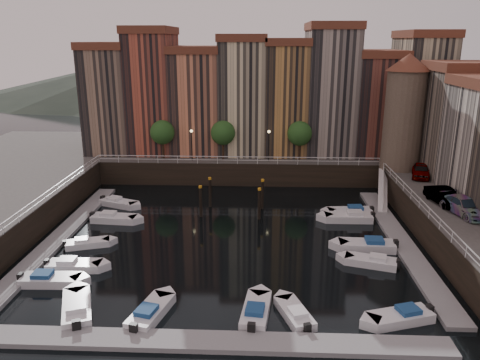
{
  "coord_description": "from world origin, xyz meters",
  "views": [
    {
      "loc": [
        2.9,
        -41.95,
        18.3
      ],
      "look_at": [
        0.87,
        4.0,
        4.46
      ],
      "focal_mm": 35.0,
      "sensor_mm": 36.0,
      "label": 1
    }
  ],
  "objects_px": {
    "gangway": "(383,188)",
    "boat_left_1": "(73,265)",
    "boat_left_0": "(49,280)",
    "car_b": "(444,197)",
    "car_a": "(421,171)",
    "mooring_pilings": "(233,198)",
    "boat_left_2": "(87,243)",
    "corner_tower": "(404,111)",
    "car_c": "(464,207)"
  },
  "relations": [
    {
      "from": "mooring_pilings",
      "to": "car_c",
      "type": "height_order",
      "value": "car_c"
    },
    {
      "from": "car_a",
      "to": "gangway",
      "type": "bearing_deg",
      "value": -155.41
    },
    {
      "from": "boat_left_2",
      "to": "car_b",
      "type": "xyz_separation_m",
      "value": [
        33.54,
        4.44,
        3.48
      ]
    },
    {
      "from": "mooring_pilings",
      "to": "boat_left_1",
      "type": "bearing_deg",
      "value": -131.95
    },
    {
      "from": "car_a",
      "to": "car_c",
      "type": "relative_size",
      "value": 0.87
    },
    {
      "from": "mooring_pilings",
      "to": "boat_left_2",
      "type": "bearing_deg",
      "value": -144.08
    },
    {
      "from": "boat_left_1",
      "to": "car_c",
      "type": "distance_m",
      "value": 34.61
    },
    {
      "from": "gangway",
      "to": "boat_left_0",
      "type": "relative_size",
      "value": 1.72
    },
    {
      "from": "mooring_pilings",
      "to": "boat_left_0",
      "type": "xyz_separation_m",
      "value": [
        -13.37,
        -16.35,
        -1.28
      ]
    },
    {
      "from": "corner_tower",
      "to": "gangway",
      "type": "relative_size",
      "value": 1.66
    },
    {
      "from": "car_b",
      "to": "gangway",
      "type": "bearing_deg",
      "value": 101.41
    },
    {
      "from": "boat_left_2",
      "to": "mooring_pilings",
      "type": "bearing_deg",
      "value": 18.25
    },
    {
      "from": "gangway",
      "to": "car_b",
      "type": "height_order",
      "value": "car_b"
    },
    {
      "from": "boat_left_1",
      "to": "car_c",
      "type": "relative_size",
      "value": 0.87
    },
    {
      "from": "boat_left_0",
      "to": "car_b",
      "type": "height_order",
      "value": "car_b"
    },
    {
      "from": "car_b",
      "to": "car_c",
      "type": "distance_m",
      "value": 2.79
    },
    {
      "from": "boat_left_2",
      "to": "car_a",
      "type": "height_order",
      "value": "car_a"
    },
    {
      "from": "boat_left_0",
      "to": "mooring_pilings",
      "type": "bearing_deg",
      "value": 49.03
    },
    {
      "from": "boat_left_0",
      "to": "car_b",
      "type": "xyz_separation_m",
      "value": [
        33.96,
        11.4,
        3.42
      ]
    },
    {
      "from": "corner_tower",
      "to": "car_c",
      "type": "xyz_separation_m",
      "value": [
        1.41,
        -15.82,
        -6.41
      ]
    },
    {
      "from": "boat_left_2",
      "to": "boat_left_0",
      "type": "bearing_deg",
      "value": -111.07
    },
    {
      "from": "car_c",
      "to": "boat_left_1",
      "type": "bearing_deg",
      "value": 175.19
    },
    {
      "from": "boat_left_2",
      "to": "car_c",
      "type": "height_order",
      "value": "car_c"
    },
    {
      "from": "boat_left_0",
      "to": "boat_left_2",
      "type": "distance_m",
      "value": 6.97
    },
    {
      "from": "boat_left_0",
      "to": "boat_left_2",
      "type": "height_order",
      "value": "boat_left_0"
    },
    {
      "from": "car_b",
      "to": "boat_left_2",
      "type": "bearing_deg",
      "value": 177.05
    },
    {
      "from": "mooring_pilings",
      "to": "car_a",
      "type": "xyz_separation_m",
      "value": [
        21.38,
        4.28,
        2.15
      ]
    },
    {
      "from": "gangway",
      "to": "car_b",
      "type": "relative_size",
      "value": 1.73
    },
    {
      "from": "car_b",
      "to": "car_a",
      "type": "bearing_deg",
      "value": 74.59
    },
    {
      "from": "corner_tower",
      "to": "boat_left_2",
      "type": "height_order",
      "value": "corner_tower"
    },
    {
      "from": "corner_tower",
      "to": "boat_left_2",
      "type": "relative_size",
      "value": 3.28
    },
    {
      "from": "corner_tower",
      "to": "car_b",
      "type": "distance_m",
      "value": 14.64
    },
    {
      "from": "gangway",
      "to": "car_c",
      "type": "bearing_deg",
      "value": -69.17
    },
    {
      "from": "gangway",
      "to": "corner_tower",
      "type": "bearing_deg",
      "value": 57.2
    },
    {
      "from": "gangway",
      "to": "boat_left_1",
      "type": "bearing_deg",
      "value": -149.27
    },
    {
      "from": "corner_tower",
      "to": "boat_left_1",
      "type": "bearing_deg",
      "value": -145.79
    },
    {
      "from": "corner_tower",
      "to": "boat_left_0",
      "type": "xyz_separation_m",
      "value": [
        -33.38,
        -24.56,
        -9.82
      ]
    },
    {
      "from": "car_a",
      "to": "car_b",
      "type": "distance_m",
      "value": 9.26
    },
    {
      "from": "corner_tower",
      "to": "gangway",
      "type": "bearing_deg",
      "value": -122.8
    },
    {
      "from": "corner_tower",
      "to": "car_a",
      "type": "bearing_deg",
      "value": -70.69
    },
    {
      "from": "mooring_pilings",
      "to": "gangway",
      "type": "bearing_deg",
      "value": 12.24
    },
    {
      "from": "boat_left_2",
      "to": "car_b",
      "type": "relative_size",
      "value": 0.87
    },
    {
      "from": "boat_left_1",
      "to": "boat_left_2",
      "type": "bearing_deg",
      "value": 94.55
    },
    {
      "from": "corner_tower",
      "to": "boat_left_2",
      "type": "xyz_separation_m",
      "value": [
        -32.96,
        -17.6,
        -9.88
      ]
    },
    {
      "from": "corner_tower",
      "to": "car_a",
      "type": "relative_size",
      "value": 2.96
    },
    {
      "from": "gangway",
      "to": "boat_left_1",
      "type": "distance_m",
      "value": 34.42
    },
    {
      "from": "gangway",
      "to": "car_a",
      "type": "xyz_separation_m",
      "value": [
        4.28,
        0.57,
        1.88
      ]
    },
    {
      "from": "corner_tower",
      "to": "gangway",
      "type": "xyz_separation_m",
      "value": [
        -2.9,
        -4.5,
        -8.28
      ]
    },
    {
      "from": "car_a",
      "to": "car_c",
      "type": "distance_m",
      "value": 11.89
    },
    {
      "from": "boat_left_2",
      "to": "car_a",
      "type": "bearing_deg",
      "value": 4.04
    }
  ]
}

